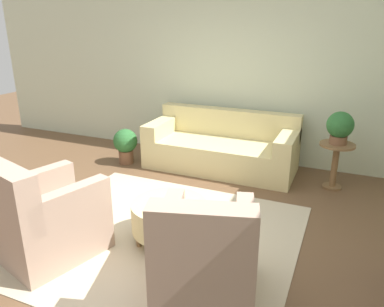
{
  "coord_description": "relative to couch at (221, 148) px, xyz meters",
  "views": [
    {
      "loc": [
        1.64,
        -2.91,
        2.09
      ],
      "look_at": [
        0.15,
        0.55,
        0.75
      ],
      "focal_mm": 35.0,
      "sensor_mm": 36.0,
      "label": 1
    }
  ],
  "objects": [
    {
      "name": "potted_plant_on_side_table",
      "position": [
        1.59,
        -0.11,
        0.54
      ],
      "size": [
        0.33,
        0.33,
        0.42
      ],
      "color": "brown",
      "rests_on": "side_table"
    },
    {
      "name": "rug",
      "position": [
        0.04,
        -2.09,
        -0.3
      ],
      "size": [
        2.75,
        2.51,
        0.01
      ],
      "color": "beige",
      "rests_on": "ground_plane"
    },
    {
      "name": "wall_back",
      "position": [
        0.04,
        0.57,
        1.1
      ],
      "size": [
        9.2,
        0.12,
        2.8
      ],
      "color": "beige",
      "rests_on": "ground_plane"
    },
    {
      "name": "armchair_left",
      "position": [
        -0.75,
        -2.77,
        0.07
      ],
      "size": [
        0.94,
        1.04,
        0.97
      ],
      "color": "tan",
      "rests_on": "rug"
    },
    {
      "name": "armchair_right",
      "position": [
        0.82,
        -2.77,
        0.07
      ],
      "size": [
        0.94,
        1.04,
        0.97
      ],
      "color": "tan",
      "rests_on": "rug"
    },
    {
      "name": "ground_plane",
      "position": [
        0.04,
        -2.09,
        -0.3
      ],
      "size": [
        16.0,
        16.0,
        0.0
      ],
      "primitive_type": "plane",
      "color": "brown"
    },
    {
      "name": "couch",
      "position": [
        0.0,
        0.0,
        0.0
      ],
      "size": [
        2.16,
        0.92,
        0.83
      ],
      "color": "beige",
      "rests_on": "ground_plane"
    },
    {
      "name": "side_table",
      "position": [
        1.59,
        -0.11,
        0.1
      ],
      "size": [
        0.44,
        0.44,
        0.61
      ],
      "color": "olive",
      "rests_on": "ground_plane"
    },
    {
      "name": "ottoman_table",
      "position": [
        0.18,
        -2.09,
        -0.03
      ],
      "size": [
        0.74,
        0.74,
        0.4
      ],
      "color": "beige",
      "rests_on": "rug"
    },
    {
      "name": "potted_plant_floor",
      "position": [
        -1.41,
        -0.41,
        0.01
      ],
      "size": [
        0.37,
        0.37,
        0.54
      ],
      "color": "brown",
      "rests_on": "ground_plane"
    }
  ]
}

